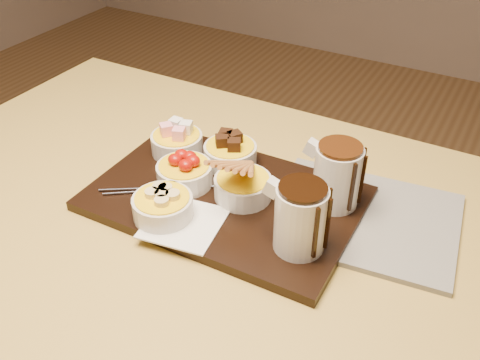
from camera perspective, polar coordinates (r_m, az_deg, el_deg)
The scene contains 12 objects.
dining_table at distance 1.01m, azimuth -4.30°, elevation -6.83°, with size 1.20×0.80×0.75m.
serving_board at distance 0.94m, azimuth -1.59°, elevation -1.99°, with size 0.46×0.30×0.02m, color black.
napkin at distance 0.88m, azimuth -5.99°, elevation -4.58°, with size 0.12×0.12×0.00m, color white.
bowl_marshmallows at distance 1.05m, azimuth -6.73°, elevation 3.88°, with size 0.10×0.10×0.04m, color beige.
bowl_cake at distance 1.01m, azimuth -1.05°, elevation 2.71°, with size 0.10×0.10×0.04m, color beige.
bowl_strawberries at distance 0.96m, azimuth -5.93°, elevation 0.59°, with size 0.10×0.10×0.04m, color beige.
bowl_biscotti at distance 0.92m, azimuth 0.31°, elevation -0.83°, with size 0.10×0.10×0.04m, color beige.
bowl_bananas at distance 0.89m, azimuth -8.22°, elevation -2.90°, with size 0.10×0.10×0.04m, color beige.
pitcher_dark_chocolate at distance 0.80m, azimuth 6.46°, elevation -4.18°, with size 0.08×0.08×0.11m, color silver.
pitcher_milk_chocolate at distance 0.90m, azimuth 10.30°, elevation 0.35°, with size 0.08×0.08×0.11m, color silver.
fondue_skewers at distance 0.95m, azimuth -7.20°, elevation -0.77°, with size 0.26×0.03×0.01m, color silver, non-canonical shape.
newspaper at distance 0.93m, azimuth 12.93°, elevation -3.91°, with size 0.31×0.25×0.01m, color beige.
Camera 1 is at (0.43, -0.61, 1.34)m, focal length 40.00 mm.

